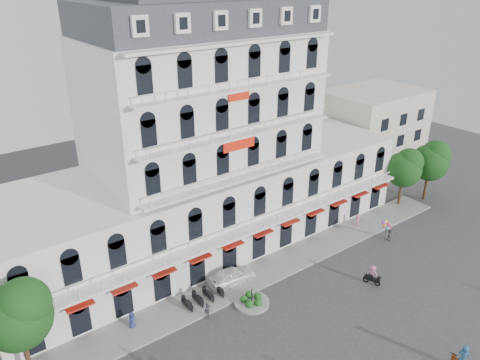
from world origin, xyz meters
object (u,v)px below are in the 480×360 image
(rider_center, at_px, (372,275))
(parked_car, at_px, (232,276))
(rider_east, at_px, (464,357))
(balloon_vendor, at_px, (389,231))

(rider_center, bearing_deg, parked_car, -147.83)
(parked_car, height_order, rider_east, rider_east)
(rider_east, bearing_deg, rider_center, -27.63)
(parked_car, bearing_deg, rider_center, -123.88)
(parked_car, distance_m, rider_center, 13.29)
(rider_center, xyz_separation_m, balloon_vendor, (7.69, 3.95, 0.21))
(rider_east, relative_size, rider_center, 1.13)
(rider_east, height_order, balloon_vendor, balloon_vendor)
(parked_car, bearing_deg, balloon_vendor, -99.19)
(parked_car, relative_size, rider_east, 2.10)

